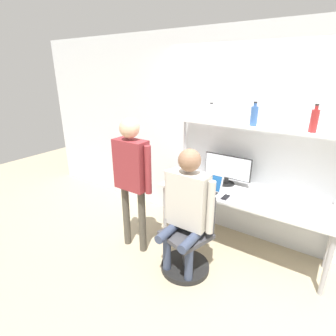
% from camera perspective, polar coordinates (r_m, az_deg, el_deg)
% --- Properties ---
extents(ground_plane, '(12.00, 12.00, 0.00)m').
position_cam_1_polar(ground_plane, '(3.45, 12.85, -19.36)').
color(ground_plane, tan).
extents(wall_back, '(8.00, 0.06, 2.70)m').
position_cam_1_polar(wall_back, '(3.47, 19.15, 5.50)').
color(wall_back, silver).
rests_on(wall_back, ground_plane).
extents(desk, '(2.08, 0.68, 0.77)m').
position_cam_1_polar(desk, '(3.36, 16.10, -6.62)').
color(desk, white).
rests_on(desk, ground_plane).
extents(shelf_unit, '(1.97, 0.26, 1.57)m').
position_cam_1_polar(shelf_unit, '(3.30, 18.37, 5.30)').
color(shelf_unit, white).
rests_on(shelf_unit, ground_plane).
extents(monitor, '(0.62, 0.22, 0.39)m').
position_cam_1_polar(monitor, '(3.49, 12.77, -0.13)').
color(monitor, black).
rests_on(monitor, desk).
extents(laptop, '(0.28, 0.22, 0.21)m').
position_cam_1_polar(laptop, '(3.30, 9.17, -4.02)').
color(laptop, '#BCBCC1').
rests_on(laptop, desk).
extents(cell_phone, '(0.07, 0.15, 0.01)m').
position_cam_1_polar(cell_phone, '(3.19, 12.40, -6.23)').
color(cell_phone, black).
rests_on(cell_phone, desk).
extents(office_chair, '(0.57, 0.57, 0.94)m').
position_cam_1_polar(office_chair, '(3.14, 4.43, -16.62)').
color(office_chair, black).
rests_on(office_chair, ground_plane).
extents(person_seated, '(0.60, 0.48, 1.45)m').
position_cam_1_polar(person_seated, '(2.80, 4.11, -7.58)').
color(person_seated, '#38425B').
rests_on(person_seated, ground_plane).
extents(person_standing, '(0.57, 0.23, 1.69)m').
position_cam_1_polar(person_standing, '(3.12, -7.94, -0.30)').
color(person_standing, '#4C473D').
rests_on(person_standing, ground_plane).
extents(bottle_blue, '(0.08, 0.08, 0.28)m').
position_cam_1_polar(bottle_blue, '(3.25, 18.23, 10.77)').
color(bottle_blue, '#335999').
rests_on(bottle_blue, shelf_unit).
extents(bottle_red, '(0.08, 0.08, 0.29)m').
position_cam_1_polar(bottle_red, '(3.14, 29.22, 9.02)').
color(bottle_red, maroon).
rests_on(bottle_red, shelf_unit).
extents(bottle_clear, '(0.08, 0.08, 0.23)m').
position_cam_1_polar(bottle_clear, '(3.44, 9.38, 11.68)').
color(bottle_clear, silver).
rests_on(bottle_clear, shelf_unit).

